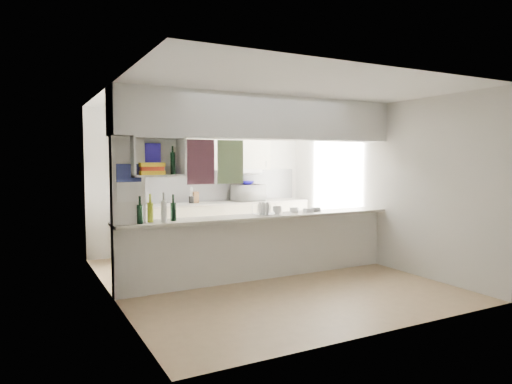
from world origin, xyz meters
TOP-DOWN VIEW (x-y plane):
  - floor at (0.00, 0.00)m, footprint 4.80×4.80m
  - ceiling at (0.00, 0.00)m, footprint 4.80×4.80m
  - wall_back at (0.00, 2.40)m, footprint 4.20×0.00m
  - wall_left at (-2.10, 0.00)m, footprint 0.00×4.80m
  - wall_right at (2.10, 0.00)m, footprint 0.00×4.80m
  - servery_partition at (-0.17, 0.00)m, footprint 4.20×0.50m
  - cubby_shelf at (-1.57, -0.06)m, footprint 0.65×0.35m
  - kitchen_run at (0.16, 2.14)m, footprint 3.60×0.63m
  - microwave at (0.84, 2.10)m, footprint 0.63×0.48m
  - bowl at (0.80, 2.12)m, footprint 0.28×0.28m
  - dish_rack at (0.06, 0.00)m, footprint 0.41×0.34m
  - cup at (0.22, -0.04)m, footprint 0.16×0.16m
  - wine_bottles at (-1.55, -0.06)m, footprint 0.53×0.16m
  - plastic_tubs at (0.76, 0.05)m, footprint 0.53×0.22m
  - utensil_jar at (-0.30, 2.15)m, footprint 0.09×0.09m
  - knife_block at (-0.21, 2.18)m, footprint 0.12×0.10m

SIDE VIEW (x-z plane):
  - floor at x=0.00m, z-range 0.00..0.00m
  - kitchen_run at x=0.16m, z-range -0.29..1.95m
  - plastic_tubs at x=0.76m, z-range 0.92..0.98m
  - utensil_jar at x=-0.30m, z-range 0.92..1.05m
  - cup at x=0.22m, z-range 0.94..1.04m
  - dish_rack at x=0.06m, z-range 0.90..1.10m
  - knife_block at x=-0.21m, z-range 0.92..1.13m
  - wine_bottles at x=-1.55m, z-range 0.87..1.25m
  - microwave at x=0.84m, z-range 0.92..1.24m
  - bowl at x=0.80m, z-range 1.24..1.31m
  - wall_back at x=0.00m, z-range -0.80..3.40m
  - wall_left at x=-2.10m, z-range -1.10..3.70m
  - wall_right at x=2.10m, z-range -1.10..3.70m
  - servery_partition at x=-0.17m, z-range 0.36..2.96m
  - cubby_shelf at x=-1.57m, z-range 1.46..1.96m
  - ceiling at x=0.00m, z-range 2.60..2.60m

